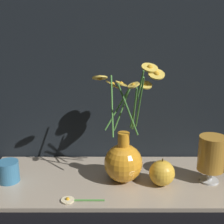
{
  "coord_description": "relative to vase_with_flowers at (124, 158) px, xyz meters",
  "views": [
    {
      "loc": [
        0.02,
        -0.86,
        0.49
      ],
      "look_at": [
        0.02,
        0.0,
        0.23
      ],
      "focal_mm": 50.0,
      "sensor_mm": 36.0,
      "label": 1
    }
  ],
  "objects": [
    {
      "name": "ground_plane",
      "position": [
        -0.05,
        0.01,
        -0.09
      ],
      "size": [
        6.0,
        6.0,
        0.0
      ],
      "primitive_type": "plane",
      "color": "black"
    },
    {
      "name": "tea_glass",
      "position": [
        0.26,
        -0.01,
        0.02
      ],
      "size": [
        0.08,
        0.08,
        0.14
      ],
      "color": "silver",
      "rests_on": "shelf"
    },
    {
      "name": "orange_fruit",
      "position": [
        0.11,
        -0.03,
        -0.04
      ],
      "size": [
        0.08,
        0.08,
        0.08
      ],
      "color": "gold",
      "rests_on": "shelf"
    },
    {
      "name": "loose_daisy",
      "position": [
        -0.14,
        -0.11,
        -0.07
      ],
      "size": [
        0.12,
        0.04,
        0.01
      ],
      "color": "#4C8E3D",
      "rests_on": "shelf"
    },
    {
      "name": "vase_with_flowers",
      "position": [
        0.0,
        0.0,
        0.0
      ],
      "size": [
        0.21,
        0.18,
        0.35
      ],
      "color": "orange",
      "rests_on": "shelf"
    },
    {
      "name": "shelf",
      "position": [
        -0.05,
        0.01,
        -0.08
      ],
      "size": [
        0.75,
        0.31,
        0.01
      ],
      "color": "tan",
      "rests_on": "ground_plane"
    },
    {
      "name": "yellow_mug",
      "position": [
        -0.35,
        -0.01,
        -0.04
      ],
      "size": [
        0.07,
        0.06,
        0.06
      ],
      "color": "teal",
      "rests_on": "shelf"
    }
  ]
}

